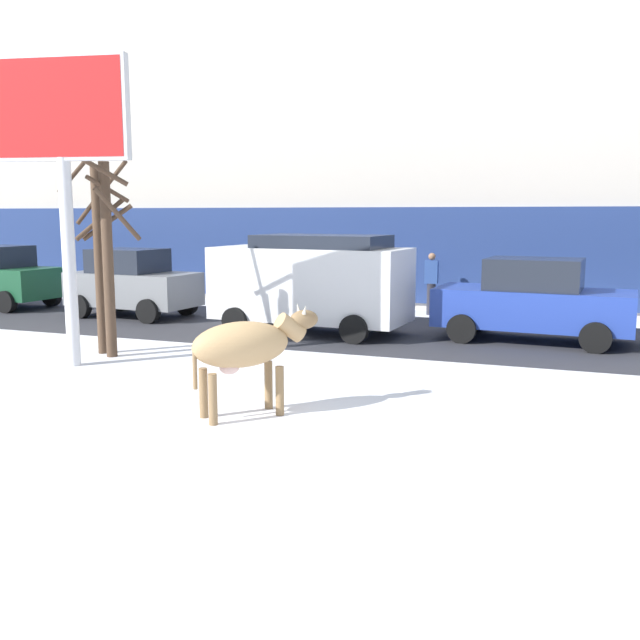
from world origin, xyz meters
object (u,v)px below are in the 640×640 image
Objects in this scene: car_blue_sedan at (533,301)px; pedestrian_near_billboard at (431,283)px; bare_tree_right_lot at (108,251)px; bare_tree_far_back at (99,246)px; car_grey_hatchback at (132,283)px; car_white_van at (311,281)px; billboard at (61,128)px; cow_tan at (246,346)px; car_darkgreen_hatchback at (0,277)px.

car_blue_sedan is 2.49× the size of pedestrian_near_billboard.
bare_tree_far_back reaches higher than bare_tree_right_lot.
car_grey_hatchback is 5.68m from bare_tree_right_lot.
car_grey_hatchback is 0.94× the size of bare_tree_right_lot.
car_white_van is 4.50m from pedestrian_near_billboard.
billboard reaches higher than car_blue_sedan.
cow_tan is 10.80m from pedestrian_near_billboard.
car_white_van reaches higher than car_grey_hatchback.
billboard is 1.54× the size of car_darkgreen_hatchback.
car_darkgreen_hatchback is at bearing 147.24° from cow_tan.
car_blue_sedan is (10.56, -0.11, -0.02)m from car_grey_hatchback.
bare_tree_far_back reaches higher than car_blue_sedan.
car_darkgreen_hatchback is at bearing 178.70° from car_blue_sedan.
car_darkgreen_hatchback is at bearing 147.13° from bare_tree_far_back.
bare_tree_right_lot reaches higher than car_grey_hatchback.
cow_tan is 0.39× the size of bare_tree_far_back.
car_white_van is 2.73× the size of pedestrian_near_billboard.
bare_tree_right_lot is (2.87, -4.76, 1.17)m from car_grey_hatchback.
car_blue_sedan is at bearing 7.23° from car_white_van.
car_darkgreen_hatchback is at bearing 174.61° from car_white_van.
car_white_van is at bearing -172.77° from car_blue_sedan.
cow_tan is at bearing -32.58° from bare_tree_far_back.
car_darkgreen_hatchback is at bearing -166.58° from pedestrian_near_billboard.
cow_tan is at bearing -32.74° from bare_tree_right_lot.
car_blue_sedan is at bearing 65.82° from cow_tan.
car_grey_hatchback is (-2.72, 5.72, -3.39)m from billboard.
cow_tan is 5.88m from billboard.
car_white_van is at bearing -117.46° from pedestrian_near_billboard.
billboard is 6.50m from car_white_van.
car_white_van reaches higher than cow_tan.
car_white_van is 4.97m from bare_tree_far_back.
bare_tree_far_back is at bearing 149.18° from bare_tree_right_lot.
bare_tree_right_lot is (-4.35, 2.79, 1.10)m from cow_tan.
bare_tree_right_lot is (0.15, 0.96, -2.22)m from billboard.
bare_tree_far_back reaches higher than car_grey_hatchback.
bare_tree_right_lot is (-7.69, -4.66, 1.19)m from car_blue_sedan.
bare_tree_right_lot reaches higher than car_white_van.
bare_tree_far_back is (-0.26, 1.20, -2.15)m from billboard.
car_grey_hatchback is (-7.21, 7.56, -0.07)m from cow_tan.
pedestrian_near_billboard is 9.40m from bare_tree_far_back.
billboard reaches higher than car_darkgreen_hatchback.
car_darkgreen_hatchback reaches higher than cow_tan.
billboard reaches higher than car_white_van.
car_white_van is 1.09× the size of car_blue_sedan.
bare_tree_far_back is at bearing -123.61° from pedestrian_near_billboard.
pedestrian_near_billboard is 0.40× the size of bare_tree_far_back.
cow_tan is 0.30× the size of billboard.
car_blue_sedan is 9.31m from bare_tree_far_back.
car_blue_sedan is (7.84, 5.61, -3.41)m from billboard.
car_white_van reaches higher than car_blue_sedan.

